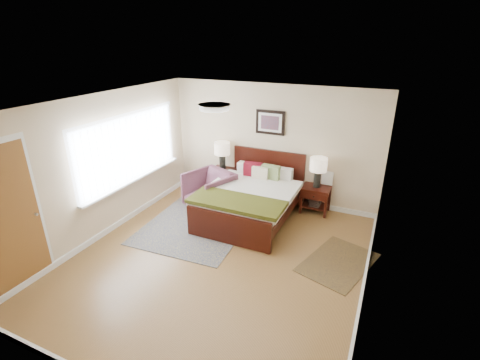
# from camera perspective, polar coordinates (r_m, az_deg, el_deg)

# --- Properties ---
(floor) EXTENTS (5.00, 5.00, 0.00)m
(floor) POSITION_cam_1_polar(r_m,az_deg,el_deg) (5.82, -3.53, -12.72)
(floor) COLOR brown
(floor) RESTS_ON ground
(back_wall) EXTENTS (4.50, 0.04, 2.50)m
(back_wall) POSITION_cam_1_polar(r_m,az_deg,el_deg) (7.36, 5.32, 5.83)
(back_wall) COLOR beige
(back_wall) RESTS_ON ground
(front_wall) EXTENTS (4.50, 0.04, 2.50)m
(front_wall) POSITION_cam_1_polar(r_m,az_deg,el_deg) (3.52, -24.09, -16.53)
(front_wall) COLOR beige
(front_wall) RESTS_ON ground
(left_wall) EXTENTS (0.04, 5.00, 2.50)m
(left_wall) POSITION_cam_1_polar(r_m,az_deg,el_deg) (6.50, -21.67, 2.01)
(left_wall) COLOR beige
(left_wall) RESTS_ON ground
(right_wall) EXTENTS (0.04, 5.00, 2.50)m
(right_wall) POSITION_cam_1_polar(r_m,az_deg,el_deg) (4.68, 21.45, -5.92)
(right_wall) COLOR beige
(right_wall) RESTS_ON ground
(ceiling) EXTENTS (4.50, 5.00, 0.02)m
(ceiling) POSITION_cam_1_polar(r_m,az_deg,el_deg) (4.83, -4.24, 12.28)
(ceiling) COLOR white
(ceiling) RESTS_ON back_wall
(window) EXTENTS (0.11, 2.72, 1.32)m
(window) POSITION_cam_1_polar(r_m,az_deg,el_deg) (6.90, -17.46, 4.83)
(window) COLOR silver
(window) RESTS_ON left_wall
(door) EXTENTS (0.06, 1.00, 2.18)m
(door) POSITION_cam_1_polar(r_m,az_deg,el_deg) (5.60, -33.83, -5.66)
(door) COLOR silver
(door) RESTS_ON ground
(ceil_fixture) EXTENTS (0.44, 0.44, 0.08)m
(ceil_fixture) POSITION_cam_1_polar(r_m,az_deg,el_deg) (4.84, -4.23, 11.87)
(ceil_fixture) COLOR white
(ceil_fixture) RESTS_ON ceiling
(bed) EXTENTS (1.71, 2.07, 1.11)m
(bed) POSITION_cam_1_polar(r_m,az_deg,el_deg) (6.75, 1.80, -2.37)
(bed) COLOR #370E08
(bed) RESTS_ON ground
(wall_art) EXTENTS (0.62, 0.05, 0.50)m
(wall_art) POSITION_cam_1_polar(r_m,az_deg,el_deg) (7.23, 4.97, 9.39)
(wall_art) COLOR black
(wall_art) RESTS_ON back_wall
(nightstand_left) EXTENTS (0.51, 0.46, 0.61)m
(nightstand_left) POSITION_cam_1_polar(r_m,az_deg,el_deg) (7.79, -2.93, 0.89)
(nightstand_left) COLOR #370E08
(nightstand_left) RESTS_ON ground
(nightstand_right) EXTENTS (0.56, 0.42, 0.55)m
(nightstand_right) POSITION_cam_1_polar(r_m,az_deg,el_deg) (7.21, 12.28, -2.71)
(nightstand_right) COLOR #370E08
(nightstand_right) RESTS_ON ground
(lamp_left) EXTENTS (0.34, 0.34, 0.61)m
(lamp_left) POSITION_cam_1_polar(r_m,az_deg,el_deg) (7.62, -2.94, 4.80)
(lamp_left) COLOR black
(lamp_left) RESTS_ON nightstand_left
(lamp_right) EXTENTS (0.34, 0.34, 0.61)m
(lamp_right) POSITION_cam_1_polar(r_m,az_deg,el_deg) (6.98, 12.73, 2.09)
(lamp_right) COLOR black
(lamp_right) RESTS_ON nightstand_right
(armchair) EXTENTS (1.10, 1.12, 0.79)m
(armchair) POSITION_cam_1_polar(r_m,az_deg,el_deg) (7.22, -5.07, -1.75)
(armchair) COLOR brown
(armchair) RESTS_ON ground
(rug_persian) EXTENTS (1.97, 2.69, 0.01)m
(rug_persian) POSITION_cam_1_polar(r_m,az_deg,el_deg) (6.93, -6.22, -6.52)
(rug_persian) COLOR #0D1643
(rug_persian) RESTS_ON ground
(rug_navy) EXTENTS (1.23, 1.52, 0.01)m
(rug_navy) POSITION_cam_1_polar(r_m,az_deg,el_deg) (5.93, 15.81, -12.87)
(rug_navy) COLOR black
(rug_navy) RESTS_ON ground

